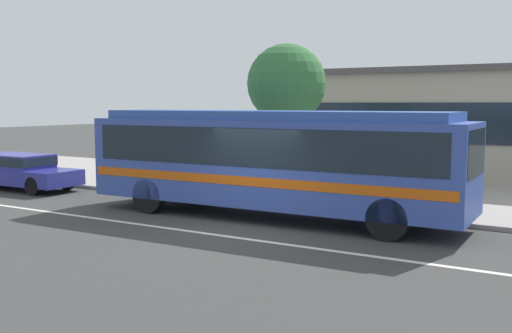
# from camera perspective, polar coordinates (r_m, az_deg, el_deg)

# --- Properties ---
(ground_plane) EXTENTS (120.00, 120.00, 0.00)m
(ground_plane) POSITION_cam_1_polar(r_m,az_deg,el_deg) (14.85, -1.08, -6.14)
(ground_plane) COLOR #3A3B3A
(sidewalk_slab) EXTENTS (60.00, 8.00, 0.12)m
(sidewalk_slab) POSITION_cam_1_polar(r_m,az_deg,el_deg) (21.09, 9.14, -2.39)
(sidewalk_slab) COLOR #A09793
(sidewalk_slab) RESTS_ON ground_plane
(lane_stripe_center) EXTENTS (56.00, 0.16, 0.01)m
(lane_stripe_center) POSITION_cam_1_polar(r_m,az_deg,el_deg) (14.19, -2.80, -6.71)
(lane_stripe_center) COLOR silver
(lane_stripe_center) RESTS_ON ground_plane
(transit_bus) EXTENTS (10.69, 2.70, 2.94)m
(transit_bus) POSITION_cam_1_polar(r_m,az_deg,el_deg) (16.18, 1.53, 1.00)
(transit_bus) COLOR #334BA0
(transit_bus) RESTS_ON ground_plane
(sedan_behind_bus) EXTENTS (4.82, 1.85, 1.29)m
(sedan_behind_bus) POSITION_cam_1_polar(r_m,az_deg,el_deg) (23.41, -21.87, -0.27)
(sedan_behind_bus) COLOR navy
(sedan_behind_bus) RESTS_ON ground_plane
(pedestrian_waiting_near_sign) EXTENTS (0.40, 0.40, 1.70)m
(pedestrian_waiting_near_sign) POSITION_cam_1_polar(r_m,az_deg,el_deg) (20.60, -3.84, 0.42)
(pedestrian_waiting_near_sign) COLOR #3F283F
(pedestrian_waiting_near_sign) RESTS_ON sidewalk_slab
(pedestrian_walking_along_curb) EXTENTS (0.48, 0.48, 1.68)m
(pedestrian_walking_along_curb) POSITION_cam_1_polar(r_m,az_deg,el_deg) (17.08, 10.93, -0.88)
(pedestrian_walking_along_curb) COLOR #3B2E35
(pedestrian_walking_along_curb) RESTS_ON sidewalk_slab
(bus_stop_sign) EXTENTS (0.08, 0.44, 2.57)m
(bus_stop_sign) POSITION_cam_1_polar(r_m,az_deg,el_deg) (16.59, 13.81, 1.16)
(bus_stop_sign) COLOR gray
(bus_stop_sign) RESTS_ON sidewalk_slab
(street_tree_near_stop) EXTENTS (2.66, 2.66, 5.02)m
(street_tree_near_stop) POSITION_cam_1_polar(r_m,az_deg,el_deg) (20.18, 2.95, 7.88)
(street_tree_near_stop) COLOR brown
(street_tree_near_stop) RESTS_ON sidewalk_slab
(station_building) EXTENTS (15.89, 7.31, 4.58)m
(station_building) POSITION_cam_1_polar(r_m,az_deg,el_deg) (27.08, 20.96, 3.91)
(station_building) COLOR #A49D87
(station_building) RESTS_ON ground_plane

